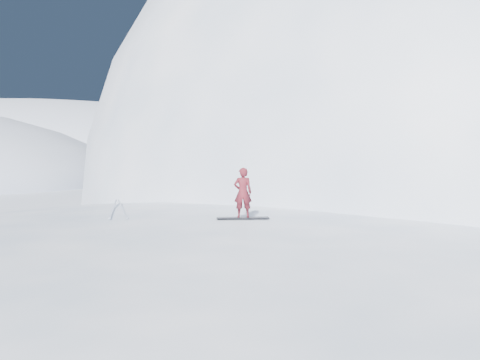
% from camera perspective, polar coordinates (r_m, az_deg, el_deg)
% --- Properties ---
extents(ground, '(400.00, 400.00, 0.00)m').
position_cam_1_polar(ground, '(13.45, -9.14, -15.61)').
color(ground, white).
rests_on(ground, ground).
extents(near_ridge, '(36.00, 28.00, 4.80)m').
position_cam_1_polar(near_ridge, '(16.28, -4.74, -12.26)').
color(near_ridge, white).
rests_on(near_ridge, ground).
extents(summit_peak, '(60.00, 56.00, 56.00)m').
position_cam_1_polar(summit_peak, '(44.25, 23.55, -2.81)').
color(summit_peak, white).
rests_on(summit_peak, ground).
extents(peak_shoulder, '(28.00, 24.00, 18.00)m').
position_cam_1_polar(peak_shoulder, '(34.20, 10.50, -4.25)').
color(peak_shoulder, white).
rests_on(peak_shoulder, ground).
extents(far_ridge_c, '(140.00, 90.00, 36.00)m').
position_cam_1_polar(far_ridge_c, '(129.45, -23.31, 0.86)').
color(far_ridge_c, white).
rests_on(far_ridge_c, ground).
extents(wind_bumps, '(16.00, 14.40, 1.00)m').
position_cam_1_polar(wind_bumps, '(15.51, -10.65, -13.08)').
color(wind_bumps, white).
rests_on(wind_bumps, ground).
extents(snowboard, '(1.58, 0.31, 0.03)m').
position_cam_1_polar(snowboard, '(14.09, 0.35, -4.63)').
color(snowboard, black).
rests_on(snowboard, near_ridge).
extents(snowboarder, '(0.55, 0.36, 1.50)m').
position_cam_1_polar(snowboarder, '(14.01, 0.35, -1.54)').
color(snowboarder, maroon).
rests_on(snowboarder, snowboard).
extents(board_tracks, '(1.42, 5.95, 0.04)m').
position_cam_1_polar(board_tracks, '(17.46, -14.69, -3.23)').
color(board_tracks, silver).
rests_on(board_tracks, ground).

